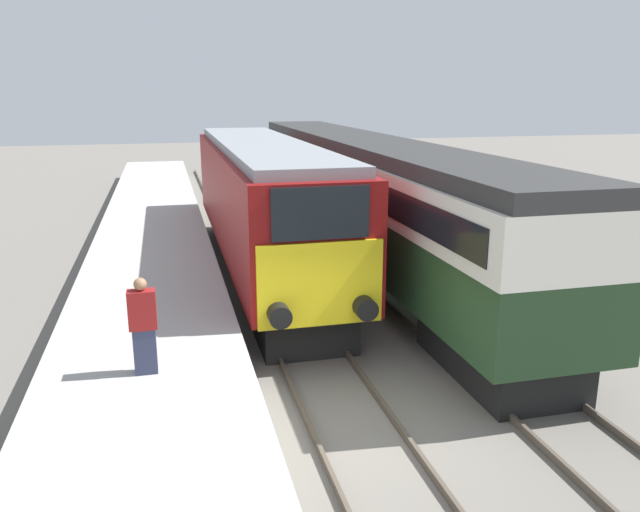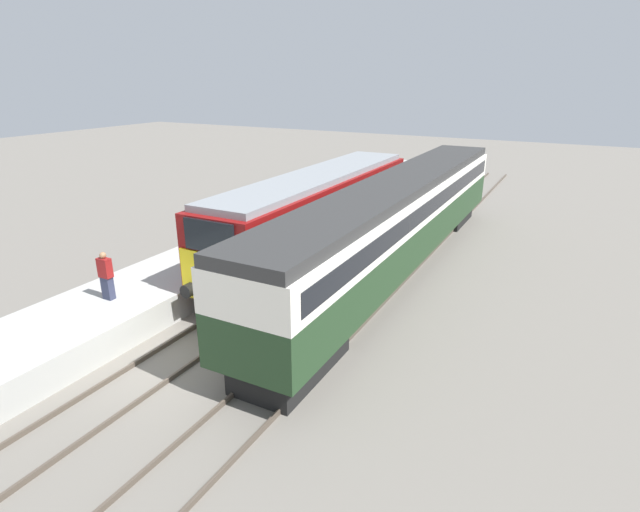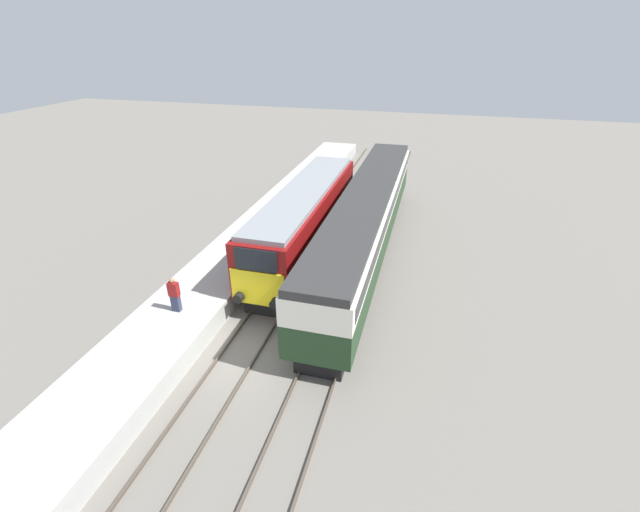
{
  "view_description": "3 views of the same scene",
  "coord_description": "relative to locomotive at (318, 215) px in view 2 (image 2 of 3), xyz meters",
  "views": [
    {
      "loc": [
        -2.79,
        -8.8,
        5.46
      ],
      "look_at": [
        0.0,
        2.35,
        2.39
      ],
      "focal_mm": 35.0,
      "sensor_mm": 36.0,
      "label": 1
    },
    {
      "loc": [
        9.81,
        -8.92,
        7.86
      ],
      "look_at": [
        1.7,
        6.35,
        1.6
      ],
      "focal_mm": 28.0,
      "sensor_mm": 36.0,
      "label": 2
    },
    {
      "loc": [
        6.72,
        -12.13,
        11.78
      ],
      "look_at": [
        1.7,
        6.35,
        1.6
      ],
      "focal_mm": 24.0,
      "sensor_mm": 36.0,
      "label": 3
    }
  ],
  "objects": [
    {
      "name": "rails_far_track",
      "position": [
        3.4,
        -4.33,
        -2.17
      ],
      "size": [
        1.5,
        60.0,
        0.14
      ],
      "color": "#4C4238",
      "rests_on": "ground_plane"
    },
    {
      "name": "person_on_platform",
      "position": [
        -3.27,
        -8.34,
        -0.46
      ],
      "size": [
        0.44,
        0.26,
        1.62
      ],
      "color": "#2D334C",
      "rests_on": "platform_left"
    },
    {
      "name": "rails_near_track",
      "position": [
        0.0,
        -4.33,
        -2.17
      ],
      "size": [
        1.51,
        60.0,
        0.14
      ],
      "color": "#4C4238",
      "rests_on": "ground_plane"
    },
    {
      "name": "locomotive",
      "position": [
        0.0,
        0.0,
        0.0
      ],
      "size": [
        2.7,
        14.46,
        4.03
      ],
      "color": "black",
      "rests_on": "ground_plane"
    },
    {
      "name": "platform_left",
      "position": [
        -3.3,
        -1.33,
        -1.75
      ],
      "size": [
        3.5,
        50.0,
        0.98
      ],
      "color": "#A8A8A3",
      "rests_on": "ground_plane"
    },
    {
      "name": "passenger_carriage",
      "position": [
        3.4,
        0.79,
        0.2
      ],
      "size": [
        2.75,
        21.73,
        4.0
      ],
      "color": "black",
      "rests_on": "ground_plane"
    },
    {
      "name": "ground_plane",
      "position": [
        0.0,
        -9.33,
        -2.24
      ],
      "size": [
        120.0,
        120.0,
        0.0
      ],
      "primitive_type": "plane",
      "color": "slate"
    }
  ]
}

